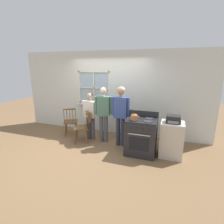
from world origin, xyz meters
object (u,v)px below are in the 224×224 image
Objects in this scene: handbag at (89,117)px; side_counter at (171,140)px; chair_near_wall at (71,122)px; kettle at (134,117)px; person_adult_right at (121,111)px; stereo at (173,119)px; stove at (141,136)px; chair_by_window at (82,128)px; potted_plant at (89,101)px; person_teen_center at (103,110)px; person_elderly_left at (91,112)px.

handbag reaches higher than side_counter.
kettle is at bearing 136.58° from chair_near_wall.
stereo is at bearing -12.86° from person_adult_right.
stove reaches higher than side_counter.
chair_by_window is 3.78× the size of kettle.
stereo is (2.76, -1.03, -0.06)m from potted_plant.
person_teen_center reaches higher than potted_plant.
chair_by_window is at bearing -177.18° from person_adult_right.
stove reaches higher than chair_by_window.
stereo reaches higher than chair_by_window.
stove is 3.19× the size of stereo.
person_teen_center is at bearing 171.55° from side_counter.
chair_near_wall is 0.65× the size of person_elderly_left.
person_adult_right is 1.40m from stereo.
person_elderly_left reaches higher than handbag.
person_teen_center is at bearing 166.81° from person_adult_right.
person_elderly_left is 5.86× the size of kettle.
person_teen_center is 1.14m from kettle.
person_elderly_left reaches higher than chair_near_wall.
stove is at bearing 140.62° from chair_near_wall.
chair_near_wall is 0.88m from person_elderly_left.
chair_by_window is 1.04× the size of side_counter.
chair_near_wall is 2.75× the size of stereo.
person_teen_center is 0.48m from handbag.
kettle is (1.02, -0.51, 0.04)m from person_teen_center.
person_elderly_left reaches higher than side_counter.
kettle is 0.80× the size of handbag.
chair_by_window is 0.55× the size of person_adult_right.
person_adult_right reaches higher than potted_plant.
chair_by_window is at bearing 175.15° from stove.
handbag is (-0.95, -0.03, -0.26)m from person_adult_right.
potted_plant is at bearing 151.39° from stove.
person_teen_center reaches higher than chair_by_window.
chair_by_window is 0.72m from chair_near_wall.
stove is (1.65, -0.45, -0.39)m from person_elderly_left.
stereo is at bearing -90.00° from side_counter.
chair_near_wall is 3.78× the size of kettle.
person_teen_center is 1.10m from potted_plant.
stereo is at bearing -23.02° from person_teen_center.
potted_plant is at bearing 159.53° from stereo.
person_teen_center reaches higher than side_counter.
chair_by_window is at bearing -152.76° from handbag.
chair_near_wall is 0.57× the size of person_teen_center.
potted_plant is 0.29× the size of side_counter.
chair_by_window is at bearing -77.07° from potted_plant.
person_teen_center is (0.45, -0.07, 0.12)m from person_elderly_left.
kettle is (1.47, -0.58, 0.17)m from person_elderly_left.
chair_near_wall is at bearing 163.75° from kettle.
potted_plant reaches higher than stereo.
kettle is at bearing -142.47° from stove.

